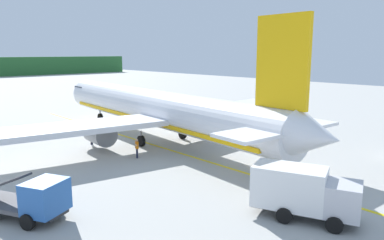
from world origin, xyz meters
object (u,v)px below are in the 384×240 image
at_px(airliner_foreground, 157,109).
at_px(service_truck_pushback, 31,200).
at_px(crew_marshaller, 137,147).
at_px(service_truck_fuel, 303,191).
at_px(crew_loader_left, 91,135).
at_px(crew_loader_right, 251,134).

distance_m(airliner_foreground, service_truck_pushback, 19.72).
xyz_separation_m(airliner_foreground, crew_marshaller, (-5.34, -3.97, -2.35)).
distance_m(service_truck_fuel, crew_loader_left, 23.78).
bearing_deg(crew_marshaller, crew_loader_left, 95.22).
height_order(service_truck_fuel, service_truck_pushback, service_truck_fuel).
bearing_deg(service_truck_fuel, crew_loader_right, 48.26).
bearing_deg(service_truck_pushback, crew_marshaller, 29.06).
bearing_deg(crew_loader_right, airliner_foreground, 128.99).
relative_size(airliner_foreground, service_truck_fuel, 6.71).
bearing_deg(crew_loader_left, crew_loader_right, -41.85).
height_order(service_truck_pushback, crew_marshaller, service_truck_pushback).
bearing_deg(service_truck_pushback, crew_loader_left, 51.73).
xyz_separation_m(crew_marshaller, crew_loader_right, (11.52, -3.67, -0.01)).
xyz_separation_m(airliner_foreground, service_truck_fuel, (-5.28, -20.49, -1.78)).
height_order(airliner_foreground, service_truck_pushback, airliner_foreground).
height_order(crew_marshaller, crew_loader_right, crew_marshaller).
relative_size(service_truck_fuel, crew_loader_right, 3.57).
height_order(crew_marshaller, crew_loader_left, crew_marshaller).
xyz_separation_m(service_truck_fuel, crew_marshaller, (-0.06, 16.52, -0.57)).
distance_m(crew_marshaller, crew_loader_right, 12.09).
xyz_separation_m(airliner_foreground, crew_loader_left, (-6.00, 3.27, -2.41)).
bearing_deg(service_truck_pushback, service_truck_fuel, -41.85).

